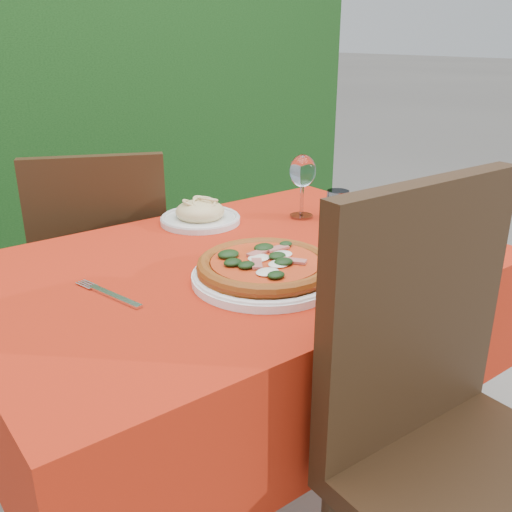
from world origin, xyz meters
TOP-DOWN VIEW (x-y plane):
  - ground at (0.00, 0.00)m, footprint 60.00×60.00m
  - hedge at (0.00, 1.55)m, footprint 3.20×0.55m
  - dining_table at (0.00, 0.00)m, footprint 1.26×0.86m
  - chair_near at (0.06, -0.60)m, footprint 0.48×0.48m
  - chair_far at (-0.08, 0.65)m, footprint 0.56×0.56m
  - pizza_plate at (-0.03, -0.14)m, footprint 0.37×0.37m
  - pasta_plate at (0.09, 0.30)m, footprint 0.23×0.23m
  - water_glass at (0.43, 0.09)m, footprint 0.07×0.07m
  - wine_glass at (0.36, 0.16)m, footprint 0.08×0.08m
  - fork at (-0.33, -0.02)m, footprint 0.08×0.22m

SIDE VIEW (x-z plane):
  - ground at x=0.00m, z-range 0.00..0.00m
  - chair_far at x=-0.08m, z-range 0.07..1.00m
  - chair_near at x=0.06m, z-range 0.08..1.11m
  - dining_table at x=0.00m, z-range 0.22..0.97m
  - fork at x=-0.33m, z-range 0.75..0.75m
  - pasta_plate at x=0.09m, z-range 0.74..0.80m
  - pizza_plate at x=-0.03m, z-range 0.75..0.81m
  - water_glass at x=0.43m, z-range 0.74..0.83m
  - wine_glass at x=0.36m, z-range 0.79..0.98m
  - hedge at x=0.00m, z-range 0.03..1.81m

